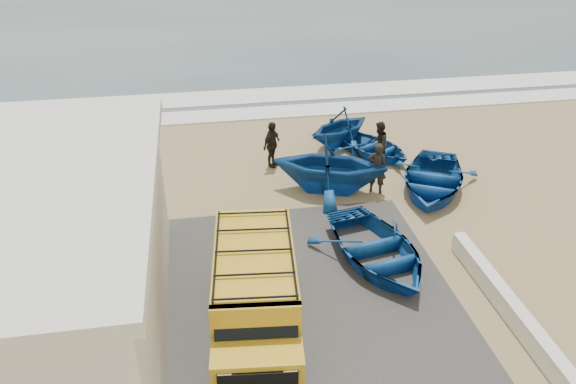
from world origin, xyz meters
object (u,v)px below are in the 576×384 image
boat_mid_left (330,164)px  boat_far_left (340,126)px  boat_near_right (432,179)px  fisherman_middle (379,143)px  fisherman_back (272,145)px  parapet (509,306)px  fisherman_front (377,168)px  boat_near_left (376,249)px  boat_mid_right (373,147)px  van (255,289)px

boat_mid_left → boat_far_left: boat_mid_left is taller
boat_near_right → fisherman_middle: bearing=144.1°
boat_far_left → fisherman_back: (-3.05, -1.53, 0.09)m
parapet → fisherman_front: (-1.35, 6.76, 0.66)m
boat_near_left → boat_near_right: boat_near_right is taller
boat_near_left → fisherman_front: fisherman_front is taller
boat_mid_left → parapet: bearing=-137.5°
parapet → boat_near_right: boat_near_right is taller
fisherman_middle → parapet: bearing=34.7°
fisherman_back → fisherman_front: bearing=-88.6°
boat_mid_left → fisherman_back: bearing=56.7°
fisherman_front → fisherman_back: (-3.30, 2.65, -0.03)m
boat_mid_left → fisherman_back: size_ratio=2.21×
boat_far_left → boat_near_left: bearing=-39.1°
fisherman_middle → fisherman_back: 4.09m
fisherman_middle → boat_mid_right: bearing=-153.2°
boat_mid_right → van: bearing=-153.7°
van → boat_mid_left: van is taller
boat_near_right → boat_far_left: size_ratio=1.42×
fisherman_front → fisherman_middle: (0.77, 2.20, -0.08)m
van → boat_mid_right: (5.78, 9.02, -0.79)m
parapet → boat_mid_left: size_ratio=1.51×
boat_mid_right → boat_far_left: size_ratio=1.10×
van → boat_mid_right: size_ratio=1.51×
fisherman_back → parapet: bearing=-113.6°
boat_mid_right → fisherman_middle: fisherman_middle is taller
parapet → fisherman_middle: bearing=93.7°
van → boat_far_left: van is taller
boat_near_left → fisherman_back: 7.01m
van → fisherman_back: (1.66, 8.75, -0.24)m
boat_mid_right → fisherman_front: size_ratio=1.81×
parapet → boat_near_left: boat_near_left is taller
boat_near_left → fisherman_front: (1.26, 4.05, 0.48)m
boat_near_left → boat_mid_right: size_ratio=1.29×
boat_near_right → fisherman_back: 6.04m
parapet → van: bearing=174.0°
van → boat_near_right: size_ratio=1.17×
boat_near_left → boat_mid_left: bearing=83.0°
fisherman_front → boat_near_right: bearing=-159.2°
van → fisherman_middle: size_ratio=3.01×
fisherman_middle → fisherman_back: size_ratio=0.94×
parapet → boat_mid_left: 7.74m
fisherman_back → boat_mid_right: bearing=-46.1°
boat_near_left → fisherman_back: size_ratio=2.43×
boat_near_right → fisherman_back: bearing=179.1°
boat_near_right → fisherman_back: fisherman_back is taller
fisherman_middle → fisherman_back: bearing=-65.3°
parapet → boat_near_right: (0.63, 6.51, 0.18)m
van → boat_far_left: bearing=71.0°
boat_mid_left → boat_far_left: bearing=0.6°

